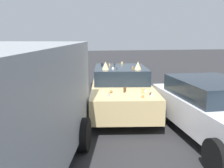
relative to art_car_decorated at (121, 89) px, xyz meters
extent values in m
plane|color=#2D2D30|center=(-0.08, 0.01, -0.72)|extent=(60.00, 60.00, 0.00)
cube|color=#D8BC7F|center=(-0.08, 0.01, -0.12)|extent=(4.62, 2.41, 0.64)
cube|color=#1E2833|center=(0.29, -0.04, 0.44)|extent=(2.30, 1.95, 0.47)
cylinder|color=black|center=(-1.57, -0.73, -0.39)|extent=(0.68, 0.31, 0.66)
cylinder|color=black|center=(-1.31, 1.13, -0.39)|extent=(0.68, 0.31, 0.66)
cylinder|color=black|center=(1.15, -1.10, -0.39)|extent=(0.68, 0.31, 0.66)
cylinder|color=black|center=(1.40, 0.76, -0.39)|extent=(0.68, 0.31, 0.66)
ellipsoid|color=black|center=(-0.41, -0.87, -0.08)|extent=(0.11, 0.03, 0.08)
ellipsoid|color=black|center=(-1.42, 1.12, 0.01)|extent=(0.14, 0.04, 0.12)
ellipsoid|color=black|center=(-1.76, 1.17, -0.28)|extent=(0.11, 0.03, 0.15)
ellipsoid|color=black|center=(-1.43, -0.74, -0.04)|extent=(0.12, 0.04, 0.14)
ellipsoid|color=black|center=(0.96, -1.06, -0.17)|extent=(0.15, 0.04, 0.10)
ellipsoid|color=black|center=(-0.90, 1.05, -0.10)|extent=(0.15, 0.04, 0.13)
ellipsoid|color=black|center=(-0.99, -0.80, -0.06)|extent=(0.15, 0.04, 0.13)
ellipsoid|color=black|center=(0.01, -0.93, 0.06)|extent=(0.20, 0.05, 0.15)
sphere|color=#A87A38|center=(-1.39, 0.56, 0.24)|extent=(0.08, 0.08, 0.08)
sphere|color=#51381E|center=(-1.40, 0.20, 0.23)|extent=(0.05, 0.05, 0.05)
cylinder|color=tan|center=(-1.57, -0.27, 0.27)|extent=(0.10, 0.10, 0.14)
cone|color=#A87A38|center=(-2.00, -0.14, 0.25)|extent=(0.12, 0.12, 0.09)
cylinder|color=#51381E|center=(-1.29, 0.16, 0.26)|extent=(0.11, 0.11, 0.12)
cone|color=silver|center=(-1.40, -0.40, 0.24)|extent=(0.11, 0.11, 0.07)
sphere|color=#51381E|center=(-1.84, -0.41, 0.25)|extent=(0.09, 0.09, 0.09)
cone|color=gray|center=(-1.73, 0.67, 0.26)|extent=(0.14, 0.14, 0.12)
cone|color=silver|center=(-1.88, -0.42, 0.26)|extent=(0.14, 0.14, 0.10)
cone|color=orange|center=(-1.38, -0.34, 0.24)|extent=(0.10, 0.10, 0.06)
cylinder|color=black|center=(0.78, 0.08, 0.71)|extent=(0.07, 0.07, 0.06)
cone|color=black|center=(-0.16, 0.17, 0.71)|extent=(0.08, 0.08, 0.07)
cylinder|color=tan|center=(1.05, -0.25, 0.72)|extent=(0.10, 0.10, 0.09)
cone|color=black|center=(0.77, 0.08, 0.73)|extent=(0.09, 0.09, 0.10)
cone|color=orange|center=(0.73, 0.26, 0.73)|extent=(0.07, 0.07, 0.11)
cone|color=silver|center=(-0.06, 0.28, 0.70)|extent=(0.10, 0.10, 0.06)
cylinder|color=#A87A38|center=(-0.37, -0.29, 0.72)|extent=(0.07, 0.07, 0.09)
cylinder|color=black|center=(0.90, 0.50, 0.71)|extent=(0.10, 0.10, 0.07)
cone|color=#D8BC7F|center=(-0.35, -0.46, 0.80)|extent=(0.22, 0.22, 0.24)
cone|color=#D8BC7F|center=(-0.21, 0.54, 0.80)|extent=(0.22, 0.22, 0.24)
cube|color=#1E2833|center=(-2.26, 2.37, 0.98)|extent=(0.54, 1.82, 0.72)
cylinder|color=black|center=(-2.74, 1.38, -0.36)|extent=(0.76, 0.40, 0.72)
cube|color=white|center=(-2.73, -1.77, -0.09)|extent=(4.33, 1.81, 0.68)
cube|color=#1E2833|center=(-2.39, -1.77, 0.46)|extent=(2.18, 1.63, 0.43)
cylinder|color=black|center=(-4.07, -0.91, -0.38)|extent=(0.67, 0.23, 0.66)
cylinder|color=black|center=(-1.38, -2.64, -0.38)|extent=(0.67, 0.23, 0.66)
cylinder|color=black|center=(-1.41, -0.86, -0.38)|extent=(0.67, 0.23, 0.66)
cube|color=white|center=(3.64, 3.93, -0.09)|extent=(4.35, 2.52, 0.71)
cube|color=#1E2833|center=(3.81, 3.89, 0.49)|extent=(2.12, 1.92, 0.46)
cylinder|color=black|center=(2.22, 3.33, -0.40)|extent=(0.67, 0.35, 0.64)
cylinder|color=black|center=(4.70, 2.81, -0.40)|extent=(0.67, 0.35, 0.64)
cylinder|color=black|center=(5.06, 4.53, -0.40)|extent=(0.67, 0.35, 0.64)
camera|label=1|loc=(-7.79, 1.61, 1.76)|focal=39.90mm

